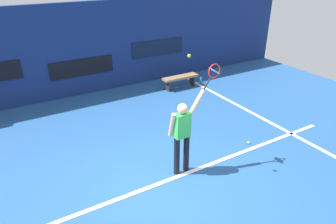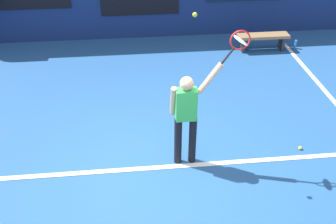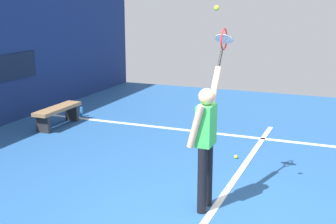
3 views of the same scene
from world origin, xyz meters
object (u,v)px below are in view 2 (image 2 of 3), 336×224
Objects in this scene: court_bench at (263,38)px; spare_ball at (300,148)px; tennis_ball at (195,15)px; tennis_racket at (239,42)px; tennis_player at (186,114)px; water_bottle at (295,44)px.

court_bench is 4.34m from spare_ball.
court_bench is 20.59× the size of spare_ball.
tennis_ball is 5.73m from court_bench.
spare_ball is at bearing 3.80° from tennis_racket.
tennis_player is 3.21× the size of tennis_racket.
tennis_ball is 6.33m from water_bottle.
tennis_player is at bearing -122.34° from court_bench.
tennis_racket is at bearing 7.18° from tennis_ball.
tennis_racket is (0.74, -0.00, 1.23)m from tennis_player.
tennis_player is at bearing -177.61° from spare_ball.
tennis_racket is 8.78× the size of spare_ball.
tennis_racket is 2.62m from spare_ball.
tennis_racket is 8.78× the size of tennis_ball.
court_bench is (2.71, 4.46, -2.36)m from tennis_ball.
tennis_ball is at bearing -57.52° from tennis_player.
court_bench is 0.99m from water_bottle.
tennis_player is 2.37m from spare_ball.
tennis_player is at bearing -130.46° from water_bottle.
tennis_player is at bearing 179.67° from tennis_racket.
water_bottle is at bearing 50.55° from tennis_ball.
tennis_ball reaches higher than tennis_racket.
tennis_player is at bearing 122.48° from tennis_ball.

